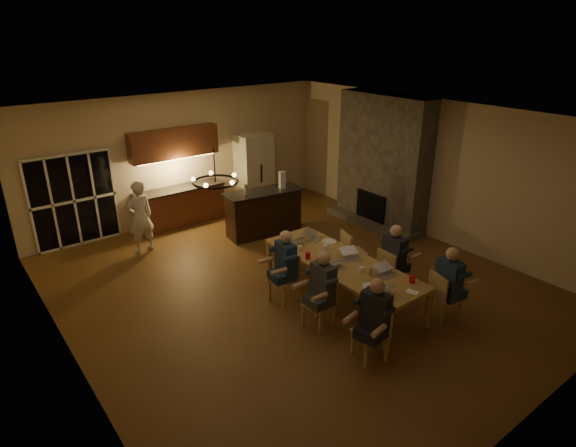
# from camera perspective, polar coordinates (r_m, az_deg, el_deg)

# --- Properties ---
(floor) EXTENTS (9.00, 9.00, 0.00)m
(floor) POSITION_cam_1_polar(r_m,az_deg,el_deg) (9.41, 0.67, -7.29)
(floor) COLOR brown
(floor) RESTS_ON ground
(back_wall) EXTENTS (8.00, 0.04, 3.20)m
(back_wall) POSITION_cam_1_polar(r_m,az_deg,el_deg) (12.42, -12.44, 7.66)
(back_wall) COLOR #CDB691
(back_wall) RESTS_ON ground
(left_wall) EXTENTS (0.04, 9.00, 3.20)m
(left_wall) POSITION_cam_1_polar(r_m,az_deg,el_deg) (7.18, -25.49, -5.26)
(left_wall) COLOR #CDB691
(left_wall) RESTS_ON ground
(right_wall) EXTENTS (0.04, 9.00, 3.20)m
(right_wall) POSITION_cam_1_polar(r_m,az_deg,el_deg) (11.53, 16.69, 6.10)
(right_wall) COLOR #CDB691
(right_wall) RESTS_ON ground
(ceiling) EXTENTS (8.00, 9.00, 0.04)m
(ceiling) POSITION_cam_1_polar(r_m,az_deg,el_deg) (8.29, 0.77, 12.40)
(ceiling) COLOR white
(ceiling) RESTS_ON back_wall
(french_doors) EXTENTS (1.86, 0.08, 2.10)m
(french_doors) POSITION_cam_1_polar(r_m,az_deg,el_deg) (11.70, -24.03, 2.46)
(french_doors) COLOR black
(french_doors) RESTS_ON ground
(fireplace) EXTENTS (0.58, 2.50, 3.20)m
(fireplace) POSITION_cam_1_polar(r_m,az_deg,el_deg) (12.00, 11.17, 7.25)
(fireplace) COLOR #645D4E
(fireplace) RESTS_ON ground
(kitchenette) EXTENTS (2.24, 0.68, 2.40)m
(kitchenette) POSITION_cam_1_polar(r_m,az_deg,el_deg) (12.13, -12.89, 5.30)
(kitchenette) COLOR maroon
(kitchenette) RESTS_ON ground
(refrigerator) EXTENTS (0.90, 0.68, 2.00)m
(refrigerator) POSITION_cam_1_polar(r_m,az_deg,el_deg) (13.16, -4.03, 6.26)
(refrigerator) COLOR beige
(refrigerator) RESTS_ON ground
(dining_table) EXTENTS (1.10, 3.24, 0.75)m
(dining_table) POSITION_cam_1_polar(r_m,az_deg,el_deg) (8.86, 6.28, -6.67)
(dining_table) COLOR #B58648
(dining_table) RESTS_ON ground
(bar_island) EXTENTS (1.91, 0.92, 1.08)m
(bar_island) POSITION_cam_1_polar(r_m,az_deg,el_deg) (11.44, -2.91, 1.30)
(bar_island) COLOR black
(bar_island) RESTS_ON ground
(chair_left_near) EXTENTS (0.53, 0.53, 0.89)m
(chair_left_near) POSITION_cam_1_polar(r_m,az_deg,el_deg) (7.42, 9.74, -12.65)
(chair_left_near) COLOR tan
(chair_left_near) RESTS_ON ground
(chair_left_mid) EXTENTS (0.51, 0.51, 0.89)m
(chair_left_mid) POSITION_cam_1_polar(r_m,az_deg,el_deg) (8.02, 3.66, -9.39)
(chair_left_mid) COLOR tan
(chair_left_mid) RESTS_ON ground
(chair_left_far) EXTENTS (0.50, 0.50, 0.89)m
(chair_left_far) POSITION_cam_1_polar(r_m,az_deg,el_deg) (8.72, -0.53, -6.50)
(chair_left_far) COLOR tan
(chair_left_far) RESTS_ON ground
(chair_right_near) EXTENTS (0.54, 0.54, 0.89)m
(chair_right_near) POSITION_cam_1_polar(r_m,az_deg,el_deg) (8.61, 18.20, -8.18)
(chair_right_near) COLOR tan
(chair_right_near) RESTS_ON ground
(chair_right_mid) EXTENTS (0.45, 0.45, 0.89)m
(chair_right_mid) POSITION_cam_1_polar(r_m,az_deg,el_deg) (9.18, 12.30, -5.50)
(chair_right_mid) COLOR tan
(chair_right_mid) RESTS_ON ground
(chair_right_far) EXTENTS (0.54, 0.54, 0.89)m
(chair_right_far) POSITION_cam_1_polar(r_m,az_deg,el_deg) (9.77, 7.84, -3.36)
(chair_right_far) COLOR tan
(chair_right_far) RESTS_ON ground
(person_left_near) EXTENTS (0.70, 0.70, 1.38)m
(person_left_near) POSITION_cam_1_polar(r_m,az_deg,el_deg) (7.25, 10.24, -11.29)
(person_left_near) COLOR #23262D
(person_left_near) RESTS_ON ground
(person_right_near) EXTENTS (0.68, 0.68, 1.38)m
(person_right_near) POSITION_cam_1_polar(r_m,az_deg,el_deg) (8.43, 18.46, -6.98)
(person_right_near) COLOR navy
(person_right_near) RESTS_ON ground
(person_left_mid) EXTENTS (0.61, 0.61, 1.38)m
(person_left_mid) POSITION_cam_1_polar(r_m,az_deg,el_deg) (7.90, 4.14, -7.88)
(person_left_mid) COLOR #3A3F45
(person_left_mid) RESTS_ON ground
(person_right_mid) EXTENTS (0.62, 0.62, 1.38)m
(person_right_mid) POSITION_cam_1_polar(r_m,az_deg,el_deg) (9.03, 12.39, -4.26)
(person_right_mid) COLOR #23262D
(person_right_mid) RESTS_ON ground
(person_left_far) EXTENTS (0.66, 0.66, 1.38)m
(person_left_far) POSITION_cam_1_polar(r_m,az_deg,el_deg) (8.60, -0.28, -5.11)
(person_left_far) COLOR navy
(person_left_far) RESTS_ON ground
(standing_person) EXTENTS (0.64, 0.46, 1.63)m
(standing_person) POSITION_cam_1_polar(r_m,az_deg,el_deg) (10.90, -17.12, 0.72)
(standing_person) COLOR silver
(standing_person) RESTS_ON ground
(chandelier) EXTENTS (0.61, 0.61, 0.03)m
(chandelier) POSITION_cam_1_polar(r_m,az_deg,el_deg) (6.47, -8.59, 4.92)
(chandelier) COLOR black
(chandelier) RESTS_ON ceiling
(laptop_a) EXTENTS (0.34, 0.31, 0.23)m
(laptop_a) POSITION_cam_1_polar(r_m,az_deg,el_deg) (7.77, 10.63, -7.32)
(laptop_a) COLOR silver
(laptop_a) RESTS_ON dining_table
(laptop_b) EXTENTS (0.34, 0.30, 0.23)m
(laptop_b) POSITION_cam_1_polar(r_m,az_deg,el_deg) (8.29, 11.72, -5.38)
(laptop_b) COLOR silver
(laptop_b) RESTS_ON dining_table
(laptop_c) EXTENTS (0.37, 0.34, 0.23)m
(laptop_c) POSITION_cam_1_polar(r_m,az_deg,el_deg) (8.51, 5.13, -4.19)
(laptop_c) COLOR silver
(laptop_c) RESTS_ON dining_table
(laptop_d) EXTENTS (0.38, 0.36, 0.23)m
(laptop_d) POSITION_cam_1_polar(r_m,az_deg,el_deg) (8.75, 7.53, -3.54)
(laptop_d) COLOR silver
(laptop_d) RESTS_ON dining_table
(laptop_e) EXTENTS (0.34, 0.30, 0.23)m
(laptop_e) POSITION_cam_1_polar(r_m,az_deg,el_deg) (9.28, 0.64, -1.76)
(laptop_e) COLOR silver
(laptop_e) RESTS_ON dining_table
(laptop_f) EXTENTS (0.41, 0.40, 0.23)m
(laptop_f) POSITION_cam_1_polar(r_m,az_deg,el_deg) (9.48, 3.18, -1.23)
(laptop_f) COLOR silver
(laptop_f) RESTS_ON dining_table
(mug_front) EXTENTS (0.09, 0.09, 0.10)m
(mug_front) POSITION_cam_1_polar(r_m,az_deg,el_deg) (8.35, 8.74, -5.42)
(mug_front) COLOR white
(mug_front) RESTS_ON dining_table
(mug_mid) EXTENTS (0.09, 0.09, 0.10)m
(mug_mid) POSITION_cam_1_polar(r_m,az_deg,el_deg) (9.05, 4.41, -2.91)
(mug_mid) COLOR white
(mug_mid) RESTS_ON dining_table
(mug_back) EXTENTS (0.09, 0.09, 0.10)m
(mug_back) POSITION_cam_1_polar(r_m,az_deg,el_deg) (9.03, 1.40, -2.92)
(mug_back) COLOR white
(mug_back) RESTS_ON dining_table
(redcup_near) EXTENTS (0.10, 0.10, 0.12)m
(redcup_near) POSITION_cam_1_polar(r_m,az_deg,el_deg) (8.21, 14.51, -6.39)
(redcup_near) COLOR red
(redcup_near) RESTS_ON dining_table
(redcup_mid) EXTENTS (0.09, 0.09, 0.12)m
(redcup_mid) POSITION_cam_1_polar(r_m,az_deg,el_deg) (8.72, 2.38, -3.83)
(redcup_mid) COLOR red
(redcup_mid) RESTS_ON dining_table
(can_silver) EXTENTS (0.07, 0.07, 0.12)m
(can_silver) POSITION_cam_1_polar(r_m,az_deg,el_deg) (8.28, 9.80, -5.69)
(can_silver) COLOR #B2B2B7
(can_silver) RESTS_ON dining_table
(can_cola) EXTENTS (0.07, 0.07, 0.12)m
(can_cola) POSITION_cam_1_polar(r_m,az_deg,el_deg) (9.61, -0.11, -1.21)
(can_cola) COLOR #3F0F0C
(can_cola) RESTS_ON dining_table
(plate_near) EXTENTS (0.25, 0.25, 0.02)m
(plate_near) POSITION_cam_1_polar(r_m,az_deg,el_deg) (8.58, 10.83, -5.09)
(plate_near) COLOR white
(plate_near) RESTS_ON dining_table
(plate_left) EXTENTS (0.25, 0.25, 0.02)m
(plate_left) POSITION_cam_1_polar(r_m,az_deg,el_deg) (7.96, 9.70, -7.34)
(plate_left) COLOR white
(plate_left) RESTS_ON dining_table
(plate_far) EXTENTS (0.28, 0.28, 0.02)m
(plate_far) POSITION_cam_1_polar(r_m,az_deg,el_deg) (9.42, 4.90, -2.14)
(plate_far) COLOR white
(plate_far) RESTS_ON dining_table
(notepad) EXTENTS (0.19, 0.22, 0.01)m
(notepad) POSITION_cam_1_polar(r_m,az_deg,el_deg) (7.94, 14.50, -7.88)
(notepad) COLOR white
(notepad) RESTS_ON dining_table
(bar_bottle) EXTENTS (0.08, 0.08, 0.24)m
(bar_bottle) POSITION_cam_1_polar(r_m,az_deg,el_deg) (11.01, -4.98, 4.04)
(bar_bottle) COLOR #99999E
(bar_bottle) RESTS_ON bar_island
(bar_blender) EXTENTS (0.16, 0.16, 0.41)m
(bar_blender) POSITION_cam_1_polar(r_m,az_deg,el_deg) (11.39, -0.70, 5.19)
(bar_blender) COLOR silver
(bar_blender) RESTS_ON bar_island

